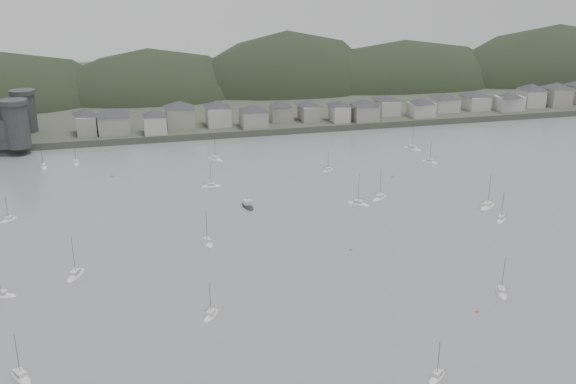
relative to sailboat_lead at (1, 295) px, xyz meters
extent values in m
plane|color=slate|center=(80.93, -35.82, -0.18)|extent=(900.00, 900.00, 0.00)
cube|color=#383D2D|center=(80.93, 259.18, 1.32)|extent=(900.00, 250.00, 3.00)
ellipsoid|color=black|center=(-29.94, 236.12, -10.32)|extent=(138.98, 92.48, 81.13)
ellipsoid|color=black|center=(48.63, 237.05, -10.15)|extent=(132.08, 90.41, 79.74)
ellipsoid|color=black|center=(131.58, 237.12, -12.85)|extent=(133.88, 88.37, 101.41)
ellipsoid|color=black|center=(206.88, 232.09, -10.50)|extent=(165.81, 81.78, 82.55)
ellipsoid|color=black|center=(315.37, 229.75, -13.00)|extent=(177.60, 96.61, 102.57)
cylinder|color=#2D2D30|center=(-11.07, 130.18, 11.82)|extent=(10.00, 10.00, 18.00)
cylinder|color=#2D2D30|center=(-11.07, 158.18, 11.32)|extent=(10.00, 10.00, 17.00)
cube|color=#2D2D30|center=(-11.07, 144.18, 8.82)|extent=(3.50, 30.00, 12.00)
cube|color=gray|center=(15.93, 146.14, 7.12)|extent=(8.34, 12.91, 8.59)
pyramid|color=#2D2C32|center=(15.93, 146.14, 12.91)|extent=(15.78, 15.78, 3.01)
cube|color=gray|center=(27.61, 145.50, 7.00)|extent=(13.68, 13.35, 8.36)
pyramid|color=#2D2C32|center=(27.61, 145.50, 12.64)|extent=(20.07, 20.07, 2.93)
cube|color=#BAB6AE|center=(45.36, 140.20, 6.86)|extent=(9.78, 10.20, 8.08)
pyramid|color=#2D2C32|center=(45.36, 140.20, 12.31)|extent=(14.83, 14.83, 2.83)
cube|color=gray|center=(57.42, 149.83, 7.37)|extent=(12.59, 13.33, 9.09)
pyramid|color=#2D2C32|center=(57.42, 149.83, 13.51)|extent=(19.24, 19.24, 3.18)
cube|color=#BAB6AE|center=(75.19, 148.28, 7.26)|extent=(10.74, 12.17, 8.87)
pyramid|color=#2D2C32|center=(75.19, 148.28, 13.24)|extent=(17.01, 17.01, 3.10)
cube|color=gray|center=(90.85, 141.71, 6.67)|extent=(11.63, 12.09, 7.69)
pyramid|color=#2D2C32|center=(90.85, 141.71, 11.86)|extent=(17.61, 17.61, 2.69)
cube|color=gray|center=(106.18, 150.38, 6.54)|extent=(10.37, 9.35, 7.44)
pyramid|color=#2D2C32|center=(106.18, 150.38, 11.56)|extent=(14.65, 14.65, 2.60)
cube|color=gray|center=(119.56, 147.98, 6.43)|extent=(8.24, 12.20, 7.22)
pyramid|color=#2D2C32|center=(119.56, 147.98, 11.31)|extent=(15.17, 15.17, 2.53)
cube|color=#BAB6AE|center=(133.43, 142.73, 6.55)|extent=(8.06, 10.91, 7.46)
pyramid|color=#2D2C32|center=(133.43, 142.73, 11.59)|extent=(14.08, 14.08, 2.61)
cube|color=gray|center=(145.74, 141.24, 6.65)|extent=(11.73, 11.78, 7.66)
pyramid|color=#2D2C32|center=(145.74, 141.24, 11.82)|extent=(17.46, 17.46, 2.68)
cube|color=#BAB6AE|center=(161.57, 151.09, 6.49)|extent=(10.19, 13.02, 7.33)
pyramid|color=#2D2C32|center=(161.57, 151.09, 11.44)|extent=(17.23, 17.23, 2.57)
cube|color=#BAB6AE|center=(176.48, 142.25, 6.26)|extent=(11.70, 9.81, 6.88)
pyramid|color=#2D2C32|center=(176.48, 142.25, 10.90)|extent=(15.97, 15.97, 2.41)
cube|color=#BAB6AE|center=(193.33, 151.09, 6.32)|extent=(12.83, 12.48, 7.00)
pyramid|color=#2D2C32|center=(193.33, 151.09, 11.05)|extent=(18.79, 18.79, 2.45)
cube|color=#BAB6AE|center=(211.66, 151.61, 6.31)|extent=(11.07, 13.50, 6.97)
pyramid|color=#2D2C32|center=(211.66, 151.61, 11.01)|extent=(18.25, 18.25, 2.44)
cube|color=#BAB6AE|center=(226.95, 143.90, 6.49)|extent=(13.75, 9.12, 7.34)
pyramid|color=#2D2C32|center=(226.95, 143.90, 11.44)|extent=(16.97, 16.97, 2.57)
cube|color=#BAB6AE|center=(243.85, 150.13, 7.35)|extent=(11.37, 11.57, 9.05)
pyramid|color=#2D2C32|center=(243.85, 150.13, 13.46)|extent=(17.03, 17.03, 3.17)
cube|color=gray|center=(258.78, 149.51, 7.37)|extent=(12.07, 13.43, 9.09)
pyramid|color=#2D2C32|center=(258.78, 149.51, 13.50)|extent=(18.93, 18.93, 3.18)
ellipsoid|color=silver|center=(0.00, 0.00, -0.13)|extent=(8.14, 5.01, 1.55)
cube|color=silver|center=(0.00, 0.00, 0.95)|extent=(3.14, 2.54, 0.70)
ellipsoid|color=silver|center=(113.63, 41.52, -0.13)|extent=(8.33, 7.23, 1.68)
cube|color=silver|center=(113.63, 41.52, 1.01)|extent=(3.46, 3.25, 0.70)
cylinder|color=#3F3F42|center=(113.63, 41.52, 5.28)|extent=(0.12, 0.12, 10.52)
cylinder|color=#3F3F42|center=(112.43, 42.43, 1.56)|extent=(3.08, 2.37, 0.10)
ellipsoid|color=silver|center=(142.49, 13.55, -0.13)|extent=(6.78, 6.96, 1.47)
cube|color=silver|center=(142.49, 13.55, 0.91)|extent=(2.95, 2.98, 0.70)
cylinder|color=#3F3F42|center=(142.49, 13.55, 4.62)|extent=(0.12, 0.12, 9.20)
cylinder|color=#3F3F42|center=(143.40, 12.59, 1.46)|extent=(2.35, 2.47, 0.10)
ellipsoid|color=silver|center=(85.84, -55.82, -0.13)|extent=(5.94, 5.40, 1.22)
cube|color=silver|center=(85.84, -55.82, 0.78)|extent=(2.50, 2.40, 0.70)
cylinder|color=#3F3F42|center=(85.84, -55.82, 3.84)|extent=(0.12, 0.12, 7.63)
cylinder|color=#3F3F42|center=(86.69, -56.52, 1.33)|extent=(2.18, 1.83, 0.10)
ellipsoid|color=silver|center=(60.11, 68.07, -0.13)|extent=(7.43, 2.72, 1.46)
cube|color=silver|center=(60.11, 68.07, 0.90)|extent=(2.64, 1.74, 0.70)
cylinder|color=#3F3F42|center=(60.11, 68.07, 4.59)|extent=(0.12, 0.12, 9.14)
cylinder|color=#3F3F42|center=(58.80, 68.00, 1.45)|extent=(3.29, 0.27, 0.10)
ellipsoid|color=silver|center=(0.01, 107.73, -0.13)|extent=(4.16, 8.20, 1.57)
cube|color=silver|center=(0.01, 107.73, 0.96)|extent=(2.28, 3.05, 0.70)
cylinder|color=#3F3F42|center=(0.01, 107.73, 4.92)|extent=(0.12, 0.12, 9.80)
cylinder|color=#3F3F42|center=(-0.30, 106.35, 1.51)|extent=(0.87, 3.46, 0.10)
ellipsoid|color=silver|center=(150.71, 96.18, -0.13)|extent=(7.01, 9.49, 1.84)
cube|color=silver|center=(150.71, 96.18, 1.09)|extent=(3.33, 3.80, 0.70)
cylinder|color=#3F3F42|center=(150.71, 96.18, 5.78)|extent=(0.12, 0.12, 11.51)
cylinder|color=#3F3F42|center=(149.91, 94.72, 1.64)|extent=(2.08, 3.68, 0.10)
ellipsoid|color=silver|center=(66.59, 101.44, -0.13)|extent=(7.32, 8.89, 1.77)
cube|color=silver|center=(66.59, 101.44, 1.06)|extent=(3.35, 3.65, 0.70)
cylinder|color=#3F3F42|center=(66.59, 101.44, 5.55)|extent=(0.12, 0.12, 11.05)
cylinder|color=#3F3F42|center=(67.48, 102.75, 1.61)|extent=(2.33, 3.34, 0.10)
ellipsoid|color=silver|center=(106.28, 75.76, -0.13)|extent=(6.06, 5.02, 1.21)
cube|color=silver|center=(106.28, 75.76, 0.78)|extent=(2.49, 2.29, 0.70)
cylinder|color=#3F3F42|center=(106.28, 75.76, 3.79)|extent=(0.12, 0.12, 7.54)
cylinder|color=#3F3F42|center=(105.39, 76.38, 1.33)|extent=(2.29, 1.63, 0.10)
ellipsoid|color=silver|center=(144.56, 24.91, -0.13)|extent=(9.02, 7.67, 1.81)
cube|color=silver|center=(144.56, 24.91, 1.08)|extent=(3.73, 3.47, 0.70)
cylinder|color=#3F3F42|center=(144.56, 24.91, 5.68)|extent=(0.12, 0.12, 11.31)
cylinder|color=#3F3F42|center=(143.24, 25.87, 1.63)|extent=(3.35, 2.48, 0.10)
ellipsoid|color=silver|center=(-5.23, 51.59, -0.13)|extent=(5.83, 5.50, 1.22)
cube|color=silver|center=(-5.23, 51.59, 0.78)|extent=(2.48, 2.42, 0.70)
cylinder|color=#3F3F42|center=(-5.23, 51.59, 3.82)|extent=(0.12, 0.12, 7.60)
cylinder|color=#3F3F42|center=(-6.05, 52.32, 1.33)|extent=(2.11, 1.90, 0.10)
ellipsoid|color=silver|center=(8.57, -35.81, -0.13)|extent=(5.88, 7.73, 1.51)
cube|color=silver|center=(8.57, -35.81, 0.93)|extent=(2.76, 3.11, 0.70)
cylinder|color=#3F3F42|center=(8.57, -35.81, 4.73)|extent=(0.12, 0.12, 9.42)
cylinder|color=#3F3F42|center=(7.89, -36.98, 1.48)|extent=(1.79, 2.98, 0.10)
ellipsoid|color=silver|center=(116.49, -28.66, -0.13)|extent=(4.86, 7.67, 1.46)
cube|color=silver|center=(116.49, -28.66, 0.90)|extent=(2.44, 2.97, 0.70)
cylinder|color=#3F3F42|center=(116.49, -28.66, 4.60)|extent=(0.12, 0.12, 9.15)
cylinder|color=#3F3F42|center=(116.97, -29.89, 1.45)|extent=(1.30, 3.10, 0.10)
ellipsoid|color=silver|center=(12.21, 109.65, -0.13)|extent=(2.51, 7.48, 1.49)
cube|color=silver|center=(12.21, 109.65, 0.92)|extent=(1.68, 2.63, 0.70)
cylinder|color=#3F3F42|center=(12.21, 109.65, 4.67)|extent=(0.12, 0.12, 9.30)
cylinder|color=#3F3F42|center=(12.24, 108.31, 1.47)|extent=(0.16, 3.35, 0.10)
ellipsoid|color=silver|center=(16.72, 6.69, -0.13)|extent=(5.78, 8.61, 1.65)
cube|color=silver|center=(16.72, 6.69, 1.00)|extent=(2.84, 3.38, 0.70)
cylinder|color=#3F3F42|center=(16.72, 6.69, 5.18)|extent=(0.12, 0.12, 10.32)
cylinder|color=#3F3F42|center=(17.33, 5.33, 1.55)|extent=(1.61, 3.43, 0.10)
ellipsoid|color=silver|center=(51.95, 18.80, -0.13)|extent=(3.36, 7.85, 1.52)
cube|color=silver|center=(51.95, 18.80, 0.93)|extent=(1.99, 2.85, 0.70)
cylinder|color=#3F3F42|center=(51.95, 18.80, 4.78)|extent=(0.12, 0.12, 9.51)
cylinder|color=#3F3F42|center=(51.78, 17.44, 1.48)|extent=(0.53, 3.41, 0.10)
ellipsoid|color=silver|center=(104.54, 37.82, -0.13)|extent=(7.89, 7.56, 1.66)
cube|color=silver|center=(104.54, 37.82, 1.00)|extent=(3.37, 3.31, 0.70)
cylinder|color=#3F3F42|center=(104.54, 37.82, 5.20)|extent=(0.12, 0.12, 10.36)
cylinder|color=#3F3F42|center=(105.63, 38.83, 1.55)|extent=(2.81, 2.60, 0.10)
ellipsoid|color=silver|center=(149.01, 76.02, -0.13)|extent=(6.13, 6.85, 1.40)
cube|color=silver|center=(149.01, 76.02, 0.87)|extent=(2.73, 2.87, 0.70)
cylinder|color=#3F3F42|center=(149.01, 76.02, 4.39)|extent=(0.12, 0.12, 8.74)
cylinder|color=#3F3F42|center=(148.23, 75.04, 1.42)|extent=(2.05, 2.52, 0.10)
ellipsoid|color=silver|center=(47.17, -21.87, -0.13)|extent=(5.21, 6.67, 1.31)
cube|color=silver|center=(47.17, -21.87, 0.83)|extent=(2.43, 2.70, 0.70)
cylinder|color=#3F3F42|center=(47.17, -21.87, 4.11)|extent=(0.12, 0.12, 8.18)
cylinder|color=#3F3F42|center=(46.56, -20.86, 1.38)|extent=(1.63, 2.56, 0.10)
ellipsoid|color=black|center=(68.75, 44.97, -0.13)|extent=(3.96, 8.46, 1.79)
cube|color=silver|center=(68.75, 44.97, 1.42)|extent=(2.58, 2.72, 1.40)
cylinder|color=#3F3F42|center=(68.75, 44.97, 2.32)|extent=(0.10, 0.10, 1.20)
sphere|color=#B7733D|center=(106.32, -35.18, -0.03)|extent=(0.70, 0.70, 0.70)
sphere|color=#B7733D|center=(25.90, 89.59, -0.03)|extent=(0.70, 0.70, 0.70)
sphere|color=#B7733D|center=(127.30, 62.87, -0.03)|extent=(0.70, 0.70, 0.70)
sphere|color=#B7733D|center=(89.85, 4.32, -0.03)|extent=(0.70, 0.70, 0.70)
camera|label=1|loc=(31.65, -151.20, 74.60)|focal=40.60mm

